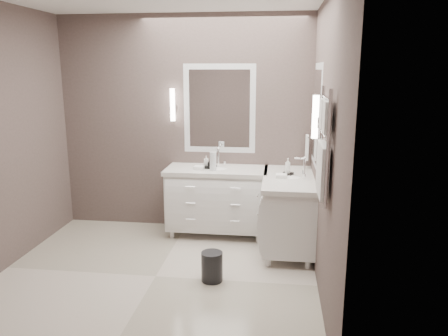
# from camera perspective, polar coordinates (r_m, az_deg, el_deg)

# --- Properties ---
(floor) EXTENTS (3.20, 3.00, 0.01)m
(floor) POSITION_cam_1_polar(r_m,az_deg,el_deg) (4.58, -8.91, -13.85)
(floor) COLOR beige
(floor) RESTS_ON ground
(wall_back) EXTENTS (3.20, 0.01, 2.70)m
(wall_back) POSITION_cam_1_polar(r_m,az_deg,el_deg) (5.59, -5.17, 5.72)
(wall_back) COLOR #524441
(wall_back) RESTS_ON floor
(wall_front) EXTENTS (3.20, 0.01, 2.70)m
(wall_front) POSITION_cam_1_polar(r_m,az_deg,el_deg) (2.78, -18.39, -2.20)
(wall_front) COLOR #524441
(wall_front) RESTS_ON floor
(wall_right) EXTENTS (0.01, 3.00, 2.70)m
(wall_right) POSITION_cam_1_polar(r_m,az_deg,el_deg) (4.00, 13.07, 2.60)
(wall_right) COLOR #524441
(wall_right) RESTS_ON floor
(vanity_back) EXTENTS (1.24, 0.59, 0.97)m
(vanity_back) POSITION_cam_1_polar(r_m,az_deg,el_deg) (5.42, -0.95, -3.80)
(vanity_back) COLOR white
(vanity_back) RESTS_ON floor
(vanity_right) EXTENTS (0.59, 1.24, 0.97)m
(vanity_right) POSITION_cam_1_polar(r_m,az_deg,el_deg) (5.07, 8.41, -5.16)
(vanity_right) COLOR white
(vanity_right) RESTS_ON floor
(mirror_back) EXTENTS (0.90, 0.02, 1.10)m
(mirror_back) POSITION_cam_1_polar(r_m,az_deg,el_deg) (5.48, -0.61, 7.73)
(mirror_back) COLOR white
(mirror_back) RESTS_ON wall_back
(mirror_right) EXTENTS (0.02, 0.90, 1.10)m
(mirror_right) POSITION_cam_1_polar(r_m,az_deg,el_deg) (4.76, 12.04, 6.67)
(mirror_right) COLOR white
(mirror_right) RESTS_ON wall_right
(sconce_back) EXTENTS (0.06, 0.06, 0.40)m
(sconce_back) POSITION_cam_1_polar(r_m,az_deg,el_deg) (5.52, -6.73, 8.13)
(sconce_back) COLOR white
(sconce_back) RESTS_ON wall_back
(sconce_right) EXTENTS (0.06, 0.06, 0.40)m
(sconce_right) POSITION_cam_1_polar(r_m,az_deg,el_deg) (4.18, 11.84, 6.44)
(sconce_right) COLOR white
(sconce_right) RESTS_ON wall_right
(towel_bar_corner) EXTENTS (0.03, 0.22, 0.30)m
(towel_bar_corner) POSITION_cam_1_polar(r_m,az_deg,el_deg) (5.37, 10.78, 2.73)
(towel_bar_corner) COLOR white
(towel_bar_corner) RESTS_ON wall_right
(towel_ladder) EXTENTS (0.06, 0.58, 0.90)m
(towel_ladder) POSITION_cam_1_polar(r_m,az_deg,el_deg) (3.60, 12.86, 2.16)
(towel_ladder) COLOR white
(towel_ladder) RESTS_ON wall_right
(waste_bin) EXTENTS (0.24, 0.24, 0.29)m
(waste_bin) POSITION_cam_1_polar(r_m,az_deg,el_deg) (4.38, -1.58, -12.74)
(waste_bin) COLOR black
(waste_bin) RESTS_ON floor
(amenity_tray_back) EXTENTS (0.21, 0.18, 0.03)m
(amenity_tray_back) POSITION_cam_1_polar(r_m,az_deg,el_deg) (5.35, -2.05, 0.16)
(amenity_tray_back) COLOR black
(amenity_tray_back) RESTS_ON vanity_back
(amenity_tray_right) EXTENTS (0.15, 0.18, 0.02)m
(amenity_tray_right) POSITION_cam_1_polar(r_m,az_deg,el_deg) (5.03, 8.29, -0.82)
(amenity_tray_right) COLOR black
(amenity_tray_right) RESTS_ON vanity_right
(water_bottle) EXTENTS (0.10, 0.10, 0.22)m
(water_bottle) POSITION_cam_1_polar(r_m,az_deg,el_deg) (5.19, -1.44, 0.86)
(water_bottle) COLOR silver
(water_bottle) RESTS_ON vanity_back
(soap_bottle_a) EXTENTS (0.06, 0.06, 0.12)m
(soap_bottle_a) POSITION_cam_1_polar(r_m,az_deg,el_deg) (5.36, -2.34, 0.97)
(soap_bottle_a) COLOR white
(soap_bottle_a) RESTS_ON amenity_tray_back
(soap_bottle_b) EXTENTS (0.10, 0.10, 0.09)m
(soap_bottle_b) POSITION_cam_1_polar(r_m,az_deg,el_deg) (5.31, -1.79, 0.71)
(soap_bottle_b) COLOR black
(soap_bottle_b) RESTS_ON amenity_tray_back
(soap_bottle_c) EXTENTS (0.08, 0.08, 0.18)m
(soap_bottle_c) POSITION_cam_1_polar(r_m,az_deg,el_deg) (5.01, 8.32, 0.29)
(soap_bottle_c) COLOR white
(soap_bottle_c) RESTS_ON amenity_tray_right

